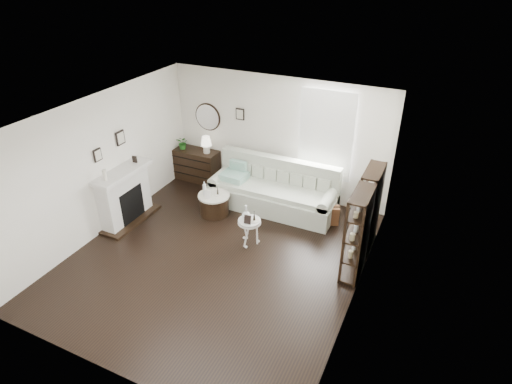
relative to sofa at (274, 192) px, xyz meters
The scene contains 18 objects.
room 1.48m from the sofa, 50.22° to the left, with size 5.50×5.50×5.50m.
fireplace 3.11m from the sofa, 144.86° to the right, with size 0.50×1.40×1.84m.
shelf_unit_far 2.22m from the sofa, 14.20° to the right, with size 0.30×0.80×1.60m.
shelf_unit_near 2.59m from the sofa, 34.19° to the right, with size 0.30×0.80×1.60m.
sofa is the anchor object (origin of this frame).
quilt 0.94m from the sofa, behind, with size 0.55×0.45×0.14m, color #23825C.
suitcase 1.22m from the sofa, ahead, with size 0.59×0.20×0.39m, color brown.
dresser 2.26m from the sofa, behind, with size 1.15×0.49×0.76m.
table_lamp 2.03m from the sofa, 168.47° to the left, with size 0.26×0.26×0.41m, color white, non-canonical shape.
potted_plant 2.60m from the sofa, behind, with size 0.28×0.25×0.31m, color #1F5D1A.
drum_table 1.31m from the sofa, 141.51° to the right, with size 0.67×0.67×0.46m.
pedestal_table 1.46m from the sofa, 85.31° to the right, with size 0.44×0.44×0.53m.
eiffel_drum 1.24m from the sofa, 141.04° to the right, with size 0.10×0.10×0.17m, color black, non-canonical shape.
bottle_drum 1.51m from the sofa, 143.27° to the right, with size 0.07×0.07×0.31m, color silver.
card_frame_drum 1.47m from the sofa, 137.49° to the right, with size 0.13×0.01×0.18m, color white.
eiffel_ped 1.46m from the sofa, 81.79° to the right, with size 0.11×0.11×0.19m, color black, non-canonical shape.
flask_ped 1.47m from the sofa, 88.29° to the right, with size 0.16×0.16×0.29m, color silver, non-canonical shape.
card_frame_ped 1.60m from the sofa, 84.96° to the right, with size 0.13×0.01×0.17m, color black.
Camera 1 is at (3.30, -5.35, 4.94)m, focal length 30.00 mm.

